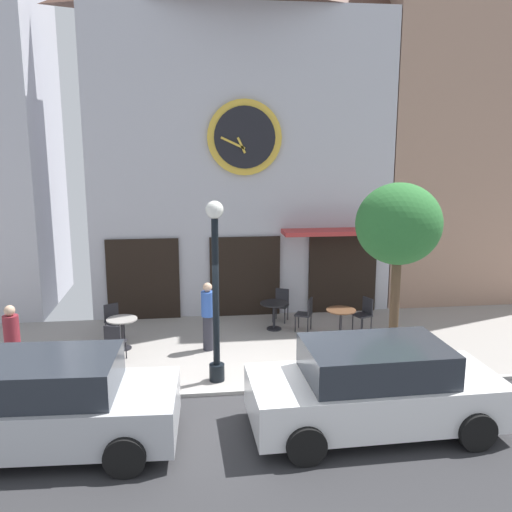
{
  "coord_description": "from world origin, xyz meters",
  "views": [
    {
      "loc": [
        -0.98,
        -10.16,
        4.91
      ],
      "look_at": [
        0.6,
        2.59,
        2.27
      ],
      "focal_mm": 38.71,
      "sensor_mm": 36.0,
      "label": 1
    }
  ],
  "objects_px": {
    "pedestrian_maroon": "(13,343)",
    "parked_car_silver": "(43,405)",
    "street_tree": "(399,226)",
    "cafe_table_near_door": "(341,317)",
    "cafe_chair_near_lamp": "(114,340)",
    "street_lamp": "(216,292)",
    "cafe_chair_near_tree": "(281,302)",
    "cafe_table_center_left": "(122,327)",
    "cafe_chair_under_awning": "(365,312)",
    "pedestrian_blue": "(208,315)",
    "parked_car_white": "(374,388)",
    "cafe_chair_mid_row": "(113,319)",
    "cafe_table_near_curb": "(274,310)",
    "cafe_chair_corner": "(306,312)"
  },
  "relations": [
    {
      "from": "street_tree",
      "to": "pedestrian_maroon",
      "type": "xyz_separation_m",
      "value": [
        -8.02,
        0.38,
        -2.35
      ]
    },
    {
      "from": "cafe_chair_near_tree",
      "to": "cafe_chair_under_awning",
      "type": "bearing_deg",
      "value": -29.37
    },
    {
      "from": "pedestrian_blue",
      "to": "street_lamp",
      "type": "bearing_deg",
      "value": -86.58
    },
    {
      "from": "cafe_table_near_curb",
      "to": "cafe_chair_corner",
      "type": "relative_size",
      "value": 0.83
    },
    {
      "from": "cafe_chair_under_awning",
      "to": "parked_car_white",
      "type": "height_order",
      "value": "parked_car_white"
    },
    {
      "from": "cafe_table_near_door",
      "to": "cafe_chair_mid_row",
      "type": "distance_m",
      "value": 5.8
    },
    {
      "from": "street_tree",
      "to": "pedestrian_maroon",
      "type": "relative_size",
      "value": 2.46
    },
    {
      "from": "cafe_chair_mid_row",
      "to": "pedestrian_blue",
      "type": "height_order",
      "value": "pedestrian_blue"
    },
    {
      "from": "street_tree",
      "to": "parked_car_silver",
      "type": "relative_size",
      "value": 0.94
    },
    {
      "from": "cafe_chair_near_lamp",
      "to": "cafe_chair_corner",
      "type": "xyz_separation_m",
      "value": [
        4.77,
        1.56,
        0.0
      ]
    },
    {
      "from": "street_tree",
      "to": "parked_car_silver",
      "type": "bearing_deg",
      "value": -161.0
    },
    {
      "from": "cafe_chair_near_lamp",
      "to": "cafe_table_center_left",
      "type": "bearing_deg",
      "value": 84.2
    },
    {
      "from": "street_lamp",
      "to": "cafe_chair_near_tree",
      "type": "height_order",
      "value": "street_lamp"
    },
    {
      "from": "cafe_chair_mid_row",
      "to": "street_lamp",
      "type": "bearing_deg",
      "value": -49.05
    },
    {
      "from": "cafe_table_center_left",
      "to": "pedestrian_blue",
      "type": "xyz_separation_m",
      "value": [
        2.06,
        -0.31,
        0.31
      ]
    },
    {
      "from": "cafe_chair_corner",
      "to": "cafe_chair_under_awning",
      "type": "bearing_deg",
      "value": -6.73
    },
    {
      "from": "cafe_table_center_left",
      "to": "parked_car_silver",
      "type": "distance_m",
      "value": 4.45
    },
    {
      "from": "street_lamp",
      "to": "cafe_table_center_left",
      "type": "distance_m",
      "value": 3.32
    },
    {
      "from": "cafe_chair_near_tree",
      "to": "parked_car_white",
      "type": "height_order",
      "value": "parked_car_white"
    },
    {
      "from": "cafe_table_center_left",
      "to": "cafe_chair_near_lamp",
      "type": "xyz_separation_m",
      "value": [
        -0.09,
        -0.85,
        -0.02
      ]
    },
    {
      "from": "cafe_chair_near_tree",
      "to": "parked_car_silver",
      "type": "xyz_separation_m",
      "value": [
        -4.94,
        -6.06,
        0.23
      ]
    },
    {
      "from": "cafe_table_near_curb",
      "to": "parked_car_silver",
      "type": "bearing_deg",
      "value": -130.89
    },
    {
      "from": "parked_car_silver",
      "to": "pedestrian_blue",
      "type": "bearing_deg",
      "value": 55.24
    },
    {
      "from": "cafe_chair_near_lamp",
      "to": "cafe_chair_near_tree",
      "type": "height_order",
      "value": "same"
    },
    {
      "from": "pedestrian_maroon",
      "to": "pedestrian_blue",
      "type": "bearing_deg",
      "value": 18.37
    },
    {
      "from": "cafe_table_center_left",
      "to": "pedestrian_maroon",
      "type": "relative_size",
      "value": 0.46
    },
    {
      "from": "cafe_table_center_left",
      "to": "cafe_chair_under_awning",
      "type": "height_order",
      "value": "cafe_chair_under_awning"
    },
    {
      "from": "cafe_table_near_door",
      "to": "parked_car_silver",
      "type": "xyz_separation_m",
      "value": [
        -6.22,
        -4.51,
        0.22
      ]
    },
    {
      "from": "cafe_table_near_door",
      "to": "cafe_chair_near_lamp",
      "type": "xyz_separation_m",
      "value": [
        -5.54,
        -0.98,
        -0.01
      ]
    },
    {
      "from": "pedestrian_maroon",
      "to": "parked_car_silver",
      "type": "bearing_deg",
      "value": -65.14
    },
    {
      "from": "cafe_table_center_left",
      "to": "cafe_chair_mid_row",
      "type": "relative_size",
      "value": 0.85
    },
    {
      "from": "cafe_table_near_curb",
      "to": "pedestrian_blue",
      "type": "distance_m",
      "value": 2.23
    },
    {
      "from": "street_lamp",
      "to": "cafe_table_near_curb",
      "type": "height_order",
      "value": "street_lamp"
    },
    {
      "from": "pedestrian_blue",
      "to": "parked_car_white",
      "type": "distance_m",
      "value": 4.93
    },
    {
      "from": "cafe_chair_mid_row",
      "to": "parked_car_silver",
      "type": "distance_m",
      "value": 5.15
    },
    {
      "from": "cafe_chair_near_lamp",
      "to": "parked_car_silver",
      "type": "relative_size",
      "value": 0.21
    },
    {
      "from": "cafe_table_near_curb",
      "to": "cafe_chair_under_awning",
      "type": "distance_m",
      "value": 2.4
    },
    {
      "from": "street_lamp",
      "to": "cafe_chair_near_tree",
      "type": "bearing_deg",
      "value": 61.99
    },
    {
      "from": "cafe_table_center_left",
      "to": "cafe_chair_near_tree",
      "type": "bearing_deg",
      "value": 21.96
    },
    {
      "from": "cafe_chair_under_awning",
      "to": "street_tree",
      "type": "bearing_deg",
      "value": -94.88
    },
    {
      "from": "street_lamp",
      "to": "street_tree",
      "type": "relative_size",
      "value": 0.92
    },
    {
      "from": "cafe_table_center_left",
      "to": "cafe_chair_under_awning",
      "type": "bearing_deg",
      "value": 4.92
    },
    {
      "from": "cafe_chair_corner",
      "to": "pedestrian_blue",
      "type": "relative_size",
      "value": 0.54
    },
    {
      "from": "street_tree",
      "to": "parked_car_silver",
      "type": "height_order",
      "value": "street_tree"
    },
    {
      "from": "cafe_table_near_door",
      "to": "cafe_chair_near_lamp",
      "type": "bearing_deg",
      "value": -169.97
    },
    {
      "from": "cafe_chair_near_tree",
      "to": "pedestrian_maroon",
      "type": "distance_m",
      "value": 7.05
    },
    {
      "from": "cafe_chair_mid_row",
      "to": "cafe_chair_near_lamp",
      "type": "bearing_deg",
      "value": -81.96
    },
    {
      "from": "cafe_chair_corner",
      "to": "parked_car_silver",
      "type": "distance_m",
      "value": 7.46
    },
    {
      "from": "street_tree",
      "to": "cafe_chair_near_tree",
      "type": "bearing_deg",
      "value": 116.0
    },
    {
      "from": "cafe_chair_near_tree",
      "to": "street_lamp",
      "type": "bearing_deg",
      "value": -118.01
    }
  ]
}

